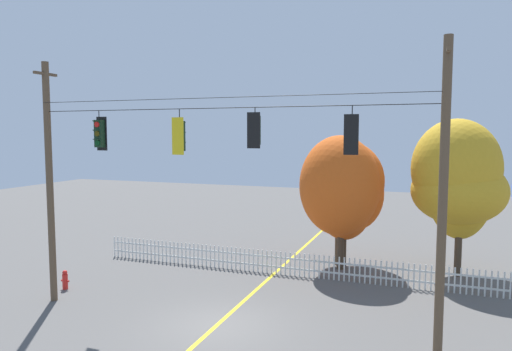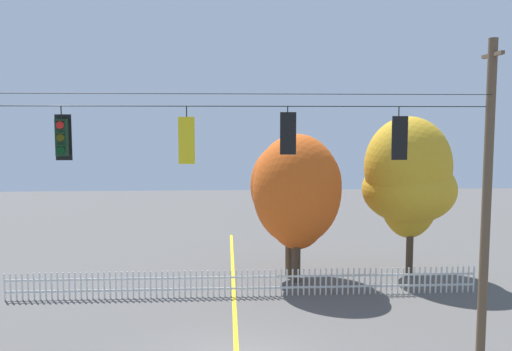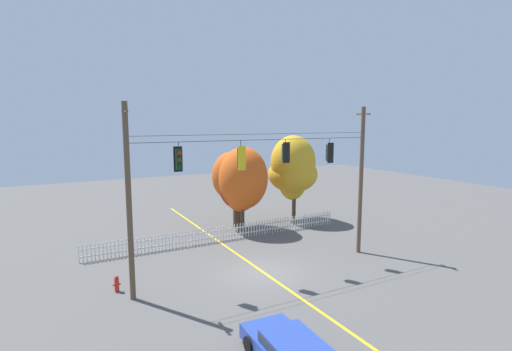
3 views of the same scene
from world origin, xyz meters
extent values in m
plane|color=#565451|center=(0.00, 0.00, 0.00)|extent=(80.00, 80.00, 0.00)
cube|color=gold|center=(0.00, 0.00, 0.00)|extent=(0.16, 36.00, 0.01)
cylinder|color=brown|center=(-6.97, 0.00, 4.57)|extent=(0.26, 0.26, 9.14)
cylinder|color=brown|center=(6.97, 0.00, 4.57)|extent=(0.26, 0.26, 9.14)
cube|color=brown|center=(-6.97, 0.00, 8.69)|extent=(0.10, 1.10, 0.10)
cube|color=brown|center=(6.97, 0.00, 8.69)|extent=(0.10, 1.10, 0.10)
cylinder|color=black|center=(0.00, 0.00, 7.30)|extent=(13.74, 0.02, 0.02)
cylinder|color=black|center=(0.00, -0.25, 7.61)|extent=(13.74, 0.02, 0.02)
cylinder|color=black|center=(-4.59, 0.00, 7.13)|extent=(0.03, 0.03, 0.34)
cube|color=black|center=(-4.59, 0.13, 6.47)|extent=(0.43, 0.02, 1.22)
cube|color=black|center=(-4.59, 0.00, 6.47)|extent=(0.30, 0.24, 0.98)
cylinder|color=red|center=(-4.59, -0.14, 6.80)|extent=(0.20, 0.03, 0.20)
cube|color=black|center=(-4.59, -0.18, 6.91)|extent=(0.22, 0.12, 0.06)
cylinder|color=#463B09|center=(-4.59, -0.14, 6.47)|extent=(0.20, 0.03, 0.20)
cube|color=black|center=(-4.59, -0.18, 6.58)|extent=(0.22, 0.12, 0.06)
cylinder|color=#073513|center=(-4.59, -0.14, 6.14)|extent=(0.20, 0.03, 0.20)
cube|color=black|center=(-4.59, -0.18, 6.26)|extent=(0.22, 0.12, 0.06)
cylinder|color=black|center=(-1.32, 0.00, 7.09)|extent=(0.03, 0.03, 0.40)
cube|color=yellow|center=(-1.32, -0.13, 6.39)|extent=(0.43, 0.02, 1.25)
cube|color=black|center=(-1.32, 0.00, 6.39)|extent=(0.30, 0.24, 1.01)
cylinder|color=red|center=(-1.32, 0.14, 6.72)|extent=(0.20, 0.03, 0.20)
cube|color=black|center=(-1.32, 0.18, 6.84)|extent=(0.22, 0.12, 0.06)
cylinder|color=#463B09|center=(-1.32, 0.14, 6.39)|extent=(0.20, 0.03, 0.20)
cube|color=black|center=(-1.32, 0.18, 6.50)|extent=(0.22, 0.12, 0.06)
cylinder|color=#073513|center=(-1.32, 0.14, 6.05)|extent=(0.20, 0.03, 0.20)
cube|color=black|center=(-1.32, 0.18, 6.17)|extent=(0.22, 0.12, 0.06)
cylinder|color=black|center=(1.38, 0.00, 7.16)|extent=(0.03, 0.03, 0.27)
cube|color=black|center=(1.38, -0.13, 6.57)|extent=(0.43, 0.02, 1.13)
cube|color=#1E3323|center=(1.38, 0.00, 6.57)|extent=(0.30, 0.24, 0.91)
cylinder|color=red|center=(1.38, 0.14, 6.88)|extent=(0.20, 0.03, 0.20)
cube|color=#1E3323|center=(1.38, 0.18, 6.99)|extent=(0.22, 0.12, 0.06)
cylinder|color=#463B09|center=(1.38, 0.14, 6.57)|extent=(0.20, 0.03, 0.20)
cube|color=#1E3323|center=(1.38, 0.18, 6.69)|extent=(0.22, 0.12, 0.06)
cylinder|color=#073513|center=(1.38, 0.14, 6.27)|extent=(0.20, 0.03, 0.20)
cube|color=#1E3323|center=(1.38, 0.18, 6.38)|extent=(0.22, 0.12, 0.06)
cylinder|color=black|center=(4.42, 0.00, 7.11)|extent=(0.03, 0.03, 0.37)
cube|color=black|center=(4.42, -0.13, 6.44)|extent=(0.43, 0.02, 1.18)
cube|color=#1E3323|center=(4.42, 0.00, 6.44)|extent=(0.30, 0.24, 0.96)
cylinder|color=red|center=(4.42, 0.14, 6.76)|extent=(0.20, 0.03, 0.20)
cube|color=#1E3323|center=(4.42, 0.18, 6.88)|extent=(0.22, 0.12, 0.06)
cylinder|color=#463B09|center=(4.42, 0.14, 6.44)|extent=(0.20, 0.03, 0.20)
cube|color=#1E3323|center=(4.42, 0.18, 6.56)|extent=(0.22, 0.12, 0.06)
cylinder|color=#073513|center=(4.42, 0.14, 6.13)|extent=(0.20, 0.03, 0.20)
cube|color=#1E3323|center=(4.42, 0.18, 6.24)|extent=(0.22, 0.12, 0.06)
cube|color=silver|center=(-8.86, 6.27, 0.54)|extent=(0.06, 0.04, 1.07)
cube|color=silver|center=(-8.63, 6.27, 0.54)|extent=(0.06, 0.04, 1.07)
cube|color=silver|center=(-8.41, 6.27, 0.54)|extent=(0.06, 0.04, 1.07)
cube|color=silver|center=(-8.18, 6.27, 0.54)|extent=(0.06, 0.04, 1.07)
cube|color=silver|center=(-7.96, 6.27, 0.54)|extent=(0.06, 0.04, 1.07)
cube|color=silver|center=(-7.74, 6.27, 0.54)|extent=(0.06, 0.04, 1.07)
cube|color=silver|center=(-7.51, 6.27, 0.54)|extent=(0.06, 0.04, 1.07)
cube|color=silver|center=(-7.29, 6.27, 0.54)|extent=(0.06, 0.04, 1.07)
cube|color=silver|center=(-7.07, 6.27, 0.54)|extent=(0.06, 0.04, 1.07)
cube|color=silver|center=(-6.84, 6.27, 0.54)|extent=(0.06, 0.04, 1.07)
cube|color=silver|center=(-6.62, 6.27, 0.54)|extent=(0.06, 0.04, 1.07)
cube|color=silver|center=(-6.39, 6.27, 0.54)|extent=(0.06, 0.04, 1.07)
cube|color=silver|center=(-6.17, 6.27, 0.54)|extent=(0.06, 0.04, 1.07)
cube|color=silver|center=(-5.95, 6.27, 0.54)|extent=(0.06, 0.04, 1.07)
cube|color=silver|center=(-5.72, 6.27, 0.54)|extent=(0.06, 0.04, 1.07)
cube|color=silver|center=(-5.50, 6.27, 0.54)|extent=(0.06, 0.04, 1.07)
cube|color=silver|center=(-5.28, 6.27, 0.54)|extent=(0.06, 0.04, 1.07)
cube|color=silver|center=(-5.05, 6.27, 0.54)|extent=(0.06, 0.04, 1.07)
cube|color=silver|center=(-4.83, 6.27, 0.54)|extent=(0.06, 0.04, 1.07)
cube|color=silver|center=(-4.60, 6.27, 0.54)|extent=(0.06, 0.04, 1.07)
cube|color=silver|center=(-4.38, 6.27, 0.54)|extent=(0.06, 0.04, 1.07)
cube|color=silver|center=(-4.16, 6.27, 0.54)|extent=(0.06, 0.04, 1.07)
cube|color=silver|center=(-3.93, 6.27, 0.54)|extent=(0.06, 0.04, 1.07)
cube|color=silver|center=(-3.71, 6.27, 0.54)|extent=(0.06, 0.04, 1.07)
cube|color=silver|center=(-3.49, 6.27, 0.54)|extent=(0.06, 0.04, 1.07)
cube|color=silver|center=(-3.26, 6.27, 0.54)|extent=(0.06, 0.04, 1.07)
cube|color=silver|center=(-3.04, 6.27, 0.54)|extent=(0.06, 0.04, 1.07)
cube|color=silver|center=(-2.81, 6.27, 0.54)|extent=(0.06, 0.04, 1.07)
cube|color=silver|center=(-2.59, 6.27, 0.54)|extent=(0.06, 0.04, 1.07)
cube|color=silver|center=(-2.37, 6.27, 0.54)|extent=(0.06, 0.04, 1.07)
cube|color=silver|center=(-2.14, 6.27, 0.54)|extent=(0.06, 0.04, 1.07)
cube|color=silver|center=(-1.92, 6.27, 0.54)|extent=(0.06, 0.04, 1.07)
cube|color=silver|center=(-1.70, 6.27, 0.54)|extent=(0.06, 0.04, 1.07)
cube|color=silver|center=(-1.47, 6.27, 0.54)|extent=(0.06, 0.04, 1.07)
cube|color=silver|center=(-1.25, 6.27, 0.54)|extent=(0.06, 0.04, 1.07)
cube|color=silver|center=(-1.02, 6.27, 0.54)|extent=(0.06, 0.04, 1.07)
cube|color=silver|center=(-0.80, 6.27, 0.54)|extent=(0.06, 0.04, 1.07)
cube|color=silver|center=(-0.58, 6.27, 0.54)|extent=(0.06, 0.04, 1.07)
cube|color=silver|center=(-0.35, 6.27, 0.54)|extent=(0.06, 0.04, 1.07)
cube|color=silver|center=(-0.13, 6.27, 0.54)|extent=(0.06, 0.04, 1.07)
cube|color=silver|center=(0.09, 6.27, 0.54)|extent=(0.06, 0.04, 1.07)
cube|color=silver|center=(0.32, 6.27, 0.54)|extent=(0.06, 0.04, 1.07)
cube|color=silver|center=(0.54, 6.27, 0.54)|extent=(0.06, 0.04, 1.07)
cube|color=silver|center=(0.77, 6.27, 0.54)|extent=(0.06, 0.04, 1.07)
cube|color=silver|center=(0.99, 6.27, 0.54)|extent=(0.06, 0.04, 1.07)
cube|color=silver|center=(1.21, 6.27, 0.54)|extent=(0.06, 0.04, 1.07)
cube|color=silver|center=(1.44, 6.27, 0.54)|extent=(0.06, 0.04, 1.07)
cube|color=silver|center=(1.66, 6.27, 0.54)|extent=(0.06, 0.04, 1.07)
cube|color=silver|center=(1.88, 6.27, 0.54)|extent=(0.06, 0.04, 1.07)
cube|color=silver|center=(2.11, 6.27, 0.54)|extent=(0.06, 0.04, 1.07)
cube|color=silver|center=(2.33, 6.27, 0.54)|extent=(0.06, 0.04, 1.07)
cube|color=silver|center=(2.56, 6.27, 0.54)|extent=(0.06, 0.04, 1.07)
cube|color=silver|center=(2.78, 6.27, 0.54)|extent=(0.06, 0.04, 1.07)
cube|color=silver|center=(3.00, 6.27, 0.54)|extent=(0.06, 0.04, 1.07)
cube|color=silver|center=(3.23, 6.27, 0.54)|extent=(0.06, 0.04, 1.07)
cube|color=silver|center=(3.45, 6.27, 0.54)|extent=(0.06, 0.04, 1.07)
cube|color=silver|center=(3.67, 6.27, 0.54)|extent=(0.06, 0.04, 1.07)
cube|color=silver|center=(3.90, 6.27, 0.54)|extent=(0.06, 0.04, 1.07)
cube|color=silver|center=(4.12, 6.27, 0.54)|extent=(0.06, 0.04, 1.07)
cube|color=silver|center=(4.35, 6.27, 0.54)|extent=(0.06, 0.04, 1.07)
cube|color=silver|center=(4.57, 6.27, 0.54)|extent=(0.06, 0.04, 1.07)
cube|color=silver|center=(4.79, 6.27, 0.54)|extent=(0.06, 0.04, 1.07)
cube|color=silver|center=(5.02, 6.27, 0.54)|extent=(0.06, 0.04, 1.07)
cube|color=silver|center=(5.24, 6.27, 0.54)|extent=(0.06, 0.04, 1.07)
cube|color=silver|center=(5.46, 6.27, 0.54)|extent=(0.06, 0.04, 1.07)
cube|color=silver|center=(5.69, 6.27, 0.54)|extent=(0.06, 0.04, 1.07)
cube|color=silver|center=(5.91, 6.27, 0.54)|extent=(0.06, 0.04, 1.07)
cube|color=silver|center=(6.14, 6.27, 0.54)|extent=(0.06, 0.04, 1.07)
cube|color=silver|center=(6.36, 6.27, 0.54)|extent=(0.06, 0.04, 1.07)
cube|color=silver|center=(6.58, 6.27, 0.54)|extent=(0.06, 0.04, 1.07)
cube|color=silver|center=(6.81, 6.27, 0.54)|extent=(0.06, 0.04, 1.07)
cube|color=silver|center=(7.03, 6.27, 0.54)|extent=(0.06, 0.04, 1.07)
cube|color=silver|center=(7.25, 6.27, 0.54)|extent=(0.06, 0.04, 1.07)
cube|color=silver|center=(7.48, 6.27, 0.54)|extent=(0.06, 0.04, 1.07)
cube|color=silver|center=(7.70, 6.27, 0.54)|extent=(0.06, 0.04, 1.07)
cube|color=silver|center=(7.93, 6.27, 0.54)|extent=(0.06, 0.04, 1.07)
cube|color=silver|center=(8.15, 6.27, 0.54)|extent=(0.06, 0.04, 1.07)
cube|color=silver|center=(8.37, 6.27, 0.54)|extent=(0.06, 0.04, 1.07)
cube|color=silver|center=(8.60, 6.27, 0.54)|extent=(0.06, 0.04, 1.07)
cube|color=silver|center=(8.82, 6.27, 0.54)|extent=(0.06, 0.04, 1.07)
cube|color=silver|center=(9.04, 6.27, 0.54)|extent=(0.06, 0.04, 1.07)
cube|color=silver|center=(9.27, 6.27, 0.54)|extent=(0.06, 0.04, 1.07)
cube|color=silver|center=(9.49, 6.27, 0.54)|extent=(0.06, 0.04, 1.07)
cube|color=silver|center=(9.72, 6.27, 0.54)|extent=(0.06, 0.04, 1.07)
cube|color=silver|center=(0.43, 6.30, 0.32)|extent=(18.57, 0.03, 0.08)
cube|color=silver|center=(0.43, 6.30, 0.77)|extent=(18.57, 0.03, 0.08)
cylinder|color=brown|center=(2.50, 8.85, 1.22)|extent=(0.36, 0.36, 2.44)
ellipsoid|color=#B22D19|center=(2.53, 8.74, 3.43)|extent=(2.73, 2.49, 3.63)
ellipsoid|color=#B22D19|center=(2.82, 9.19, 3.87)|extent=(3.04, 2.85, 3.48)
cylinder|color=#473828|center=(2.72, 8.71, 1.30)|extent=(0.37, 0.37, 2.60)
ellipsoid|color=#DB5619|center=(3.18, 8.93, 3.56)|extent=(2.89, 2.66, 3.61)
ellipsoid|color=#DB5619|center=(2.28, 9.12, 4.10)|extent=(3.00, 2.61, 3.71)
cylinder|color=#473828|center=(2.73, 8.12, 1.06)|extent=(0.34, 0.34, 2.12)
ellipsoid|color=#DB5619|center=(2.80, 8.54, 3.14)|extent=(2.71, 2.54, 3.58)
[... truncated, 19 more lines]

